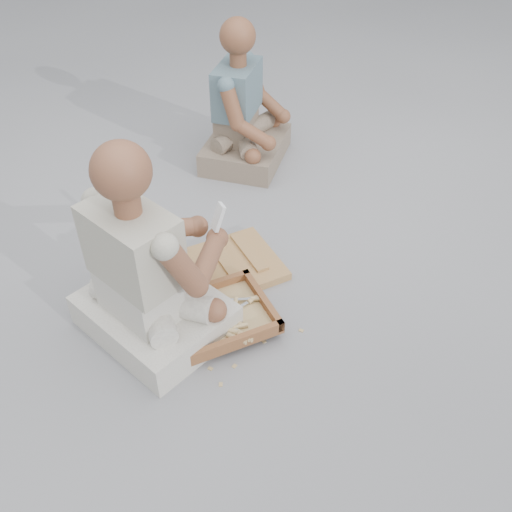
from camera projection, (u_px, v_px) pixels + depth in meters
ground at (290, 308)px, 2.58m from camera, size 60.00×60.00×0.00m
carved_panel at (216, 271)px, 2.74m from camera, size 0.66×0.48×0.04m
tool_tray at (217, 317)px, 2.46m from camera, size 0.52×0.44×0.06m
chisel_0 at (225, 329)px, 2.38m from camera, size 0.15×0.18×0.02m
chisel_1 at (251, 301)px, 2.52m from camera, size 0.22×0.03×0.02m
chisel_2 at (241, 335)px, 2.37m from camera, size 0.11×0.21×0.02m
chisel_3 at (233, 319)px, 2.43m from camera, size 0.06×0.22×0.02m
chisel_4 at (234, 328)px, 2.40m from camera, size 0.21×0.09×0.02m
chisel_5 at (230, 336)px, 2.36m from camera, size 0.12×0.20×0.02m
chisel_6 at (221, 314)px, 2.45m from camera, size 0.22×0.08×0.02m
chisel_7 at (254, 298)px, 2.52m from camera, size 0.20×0.12×0.02m
chisel_8 at (234, 308)px, 2.48m from camera, size 0.15×0.18×0.02m
chisel_9 at (235, 337)px, 2.36m from camera, size 0.11×0.21×0.02m
chisel_10 at (240, 333)px, 2.37m from camera, size 0.06×0.22×0.02m
wood_chip_0 at (237, 346)px, 2.41m from camera, size 0.02×0.02×0.00m
wood_chip_1 at (301, 330)px, 2.48m from camera, size 0.02×0.02×0.00m
wood_chip_2 at (164, 305)px, 2.59m from camera, size 0.02×0.02×0.00m
wood_chip_3 at (234, 366)px, 2.33m from camera, size 0.02×0.02×0.00m
wood_chip_4 at (200, 353)px, 2.38m from camera, size 0.02×0.02×0.00m
wood_chip_5 at (185, 337)px, 2.45m from camera, size 0.02×0.02×0.00m
wood_chip_6 at (247, 278)px, 2.73m from camera, size 0.02×0.02×0.00m
wood_chip_7 at (221, 384)px, 2.26m from camera, size 0.02×0.02×0.00m
wood_chip_8 at (243, 281)px, 2.72m from camera, size 0.02×0.02×0.00m
wood_chip_9 at (175, 343)px, 2.43m from camera, size 0.02×0.02×0.00m
wood_chip_10 at (179, 287)px, 2.68m from camera, size 0.02×0.02×0.00m
wood_chip_11 at (264, 341)px, 2.43m from camera, size 0.02×0.02×0.00m
wood_chip_12 at (145, 354)px, 2.38m from camera, size 0.02×0.02×0.00m
wood_chip_13 at (210, 369)px, 2.32m from camera, size 0.02×0.02×0.00m
craftsman at (148, 274)px, 2.29m from camera, size 0.68×0.69×0.93m
companion at (243, 117)px, 3.38m from camera, size 0.70×0.69×0.86m
mobile_phone at (218, 217)px, 2.36m from camera, size 0.06×0.06×0.12m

